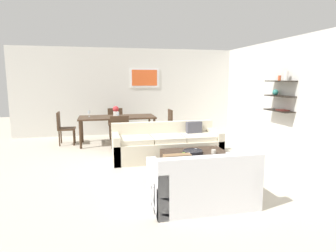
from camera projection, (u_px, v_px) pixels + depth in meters
ground_plane at (166, 163)px, 6.19m from camera, size 18.00×18.00×0.00m
back_wall_unit at (150, 91)px, 9.44m from camera, size 8.40×0.09×2.70m
right_wall_shelf_unit at (280, 95)px, 7.23m from camera, size 0.34×8.20×2.70m
sofa_beige at (167, 145)px, 6.49m from camera, size 2.36×0.90×0.78m
loveseat_white at (201, 184)px, 4.11m from camera, size 1.42×0.90×0.78m
coffee_table at (197, 163)px, 5.47m from camera, size 1.20×1.05×0.38m
decorative_bowl at (193, 152)px, 5.40m from camera, size 0.37×0.37×0.07m
candle_jar at (214, 152)px, 5.43m from camera, size 0.09×0.09×0.07m
apple_on_coffee_table at (184, 154)px, 5.25m from camera, size 0.07×0.07×0.07m
dining_table at (117, 119)px, 7.92m from camera, size 2.02×0.91×0.75m
dining_chair_head at (116, 121)px, 8.77m from camera, size 0.44×0.44×0.88m
dining_chair_left_far at (63, 126)px, 7.82m from camera, size 0.44×0.44×0.88m
dining_chair_right_far at (166, 123)px, 8.46m from camera, size 0.44×0.44×0.88m
dining_chair_foot at (119, 131)px, 7.12m from camera, size 0.44×0.44×0.88m
wine_glass_head at (116, 110)px, 8.26m from camera, size 0.07×0.07×0.17m
wine_glass_foot at (118, 114)px, 7.51m from camera, size 0.07×0.07×0.17m
wine_glass_left_far at (89, 112)px, 7.83m from camera, size 0.06×0.06×0.16m
centerpiece_vase at (116, 111)px, 7.83m from camera, size 0.16×0.16×0.29m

